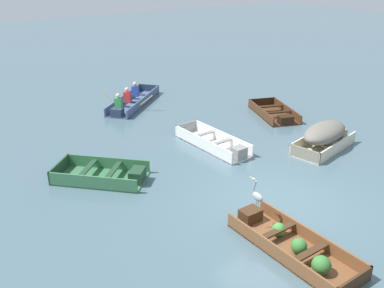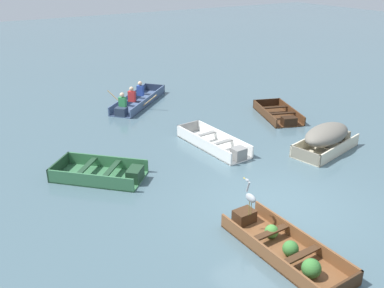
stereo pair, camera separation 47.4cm
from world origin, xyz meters
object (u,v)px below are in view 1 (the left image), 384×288
object	(u,v)px
skiff_cream_far_moored	(325,135)
skiff_white_outer_moored	(215,144)
dinghy_wooden_brown_foreground	(292,245)
skiff_dark_varnish_near_moored	(275,114)
rowboat_slate_blue_with_crew	(132,101)
heron_on_dinghy	(257,195)
skiff_green_mid_moored	(105,175)

from	to	relation	value
skiff_cream_far_moored	skiff_white_outer_moored	distance (m)	3.56
dinghy_wooden_brown_foreground	skiff_cream_far_moored	world-z (taller)	skiff_cream_far_moored
skiff_dark_varnish_near_moored	skiff_cream_far_moored	distance (m)	3.28
skiff_cream_far_moored	rowboat_slate_blue_with_crew	distance (m)	8.14
skiff_cream_far_moored	skiff_white_outer_moored	xyz separation A→B (m)	(-2.92, 2.01, -0.34)
skiff_white_outer_moored	heron_on_dinghy	size ratio (longest dim) A/B	3.50
skiff_white_outer_moored	rowboat_slate_blue_with_crew	world-z (taller)	rowboat_slate_blue_with_crew
skiff_dark_varnish_near_moored	skiff_white_outer_moored	size ratio (longest dim) A/B	0.92
skiff_green_mid_moored	skiff_dark_varnish_near_moored	bearing A→B (deg)	8.72
skiff_green_mid_moored	dinghy_wooden_brown_foreground	bearing A→B (deg)	-68.85
dinghy_wooden_brown_foreground	skiff_green_mid_moored	world-z (taller)	dinghy_wooden_brown_foreground
skiff_green_mid_moored	heron_on_dinghy	xyz separation A→B (m)	(1.88, -4.16, 0.75)
skiff_dark_varnish_near_moored	skiff_cream_far_moored	bearing A→B (deg)	-105.40
skiff_dark_varnish_near_moored	skiff_cream_far_moored	world-z (taller)	skiff_cream_far_moored
skiff_white_outer_moored	heron_on_dinghy	bearing A→B (deg)	-115.25
skiff_dark_varnish_near_moored	rowboat_slate_blue_with_crew	distance (m)	5.96
dinghy_wooden_brown_foreground	skiff_dark_varnish_near_moored	distance (m)	8.51
rowboat_slate_blue_with_crew	skiff_cream_far_moored	bearing A→B (deg)	-66.63
rowboat_slate_blue_with_crew	heron_on_dinghy	world-z (taller)	heron_on_dinghy
skiff_green_mid_moored	skiff_cream_far_moored	xyz separation A→B (m)	(6.78, -1.97, 0.35)
skiff_cream_far_moored	rowboat_slate_blue_with_crew	size ratio (longest dim) A/B	0.76
skiff_dark_varnish_near_moored	rowboat_slate_blue_with_crew	bearing A→B (deg)	133.44
dinghy_wooden_brown_foreground	skiff_cream_far_moored	xyz separation A→B (m)	(4.77, 3.22, 0.35)
skiff_green_mid_moored	heron_on_dinghy	distance (m)	4.63
skiff_white_outer_moored	heron_on_dinghy	distance (m)	4.70
skiff_green_mid_moored	skiff_white_outer_moored	distance (m)	3.87
dinghy_wooden_brown_foreground	skiff_white_outer_moored	xyz separation A→B (m)	(1.86, 5.23, 0.01)
skiff_dark_varnish_near_moored	heron_on_dinghy	world-z (taller)	heron_on_dinghy
dinghy_wooden_brown_foreground	skiff_white_outer_moored	world-z (taller)	dinghy_wooden_brown_foreground
skiff_cream_far_moored	heron_on_dinghy	world-z (taller)	heron_on_dinghy
skiff_cream_far_moored	rowboat_slate_blue_with_crew	world-z (taller)	rowboat_slate_blue_with_crew
skiff_dark_varnish_near_moored	heron_on_dinghy	size ratio (longest dim) A/B	3.23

